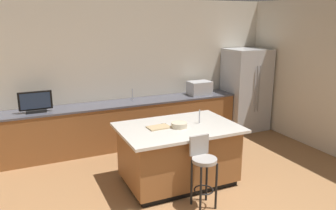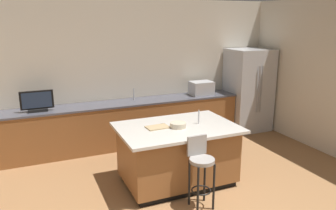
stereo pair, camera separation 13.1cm
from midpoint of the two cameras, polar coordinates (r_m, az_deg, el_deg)
wall_back at (r=6.96m, az=-8.24°, el=5.62°), size 7.14×0.12×2.93m
wall_right at (r=7.08m, az=24.43°, el=4.61°), size 0.12×4.46×2.93m
counter_back at (r=6.81m, az=-7.70°, el=-3.25°), size 4.80×0.62×0.92m
kitchen_island at (r=5.26m, az=1.01°, el=-8.40°), size 1.82×1.24×0.93m
refrigerator at (r=7.90m, az=12.75°, el=2.61°), size 0.94×0.82×1.88m
microwave at (r=7.30m, az=4.92°, el=2.94°), size 0.48×0.36×0.29m
tv_monitor at (r=6.34m, az=-22.39°, el=0.35°), size 0.57×0.16×0.38m
sink_faucet_back at (r=6.80m, az=-6.69°, el=1.81°), size 0.02×0.02×0.24m
sink_faucet_island at (r=5.23m, az=4.72°, el=-1.99°), size 0.02×0.02×0.22m
bar_stool_center at (r=4.59m, az=5.21°, el=-10.32°), size 0.34×0.34×1.00m
fruit_bowl at (r=5.04m, az=1.19°, el=-3.46°), size 0.25×0.25×0.08m
cell_phone at (r=5.15m, az=-1.27°, el=-3.45°), size 0.09×0.16×0.01m
cutting_board at (r=5.03m, az=-2.37°, el=-3.84°), size 0.35×0.24×0.02m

